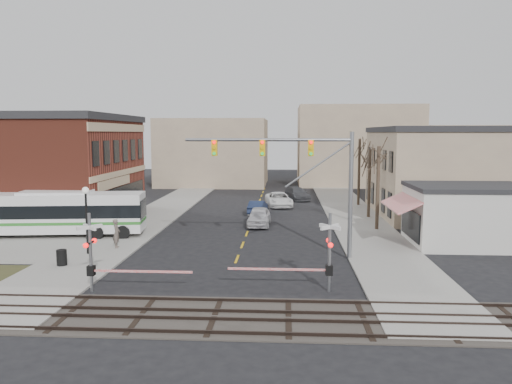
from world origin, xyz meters
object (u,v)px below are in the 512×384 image
(rr_crossing_west, at_px, (99,254))
(pedestrian_near, at_px, (117,233))
(traffic_signal_mast, at_px, (305,168))
(car_c, at_px, (279,200))
(car_d, at_px, (297,194))
(pedestrian_far, at_px, (101,222))
(street_lamp, at_px, (86,206))
(car_a, at_px, (259,217))
(rr_crossing_east, at_px, (321,253))
(trash_bin, at_px, (62,258))
(car_b, at_px, (258,207))
(transit_bus, at_px, (57,213))

(rr_crossing_west, distance_m, pedestrian_near, 9.45)
(traffic_signal_mast, relative_size, pedestrian_near, 5.30)
(traffic_signal_mast, height_order, rr_crossing_west, traffic_signal_mast)
(rr_crossing_west, relative_size, car_c, 1.03)
(car_c, relative_size, car_d, 1.09)
(rr_crossing_west, xyz_separation_m, pedestrian_far, (-5.02, 13.57, -0.92))
(street_lamp, height_order, pedestrian_far, street_lamp)
(pedestrian_near, distance_m, pedestrian_far, 5.22)
(traffic_signal_mast, bearing_deg, rr_crossing_west, -144.79)
(car_a, bearing_deg, car_d, 78.84)
(rr_crossing_east, bearing_deg, car_d, 90.63)
(rr_crossing_west, bearing_deg, pedestrian_near, 103.99)
(trash_bin, relative_size, car_b, 0.23)
(car_a, relative_size, car_d, 0.93)
(rr_crossing_east, distance_m, car_c, 29.20)
(rr_crossing_west, bearing_deg, transit_bus, 122.42)
(rr_crossing_east, xyz_separation_m, trash_bin, (-15.00, 3.65, -1.38))
(street_lamp, height_order, car_d, street_lamp)
(street_lamp, relative_size, car_a, 0.93)
(car_b, xyz_separation_m, pedestrian_far, (-11.52, -11.09, 0.37))
(trash_bin, distance_m, pedestrian_near, 5.03)
(car_c, bearing_deg, pedestrian_near, -126.27)
(transit_bus, xyz_separation_m, car_d, (18.81, 22.55, -1.16))
(traffic_signal_mast, distance_m, car_a, 12.64)
(rr_crossing_west, distance_m, street_lamp, 8.26)
(rr_crossing_east, xyz_separation_m, street_lamp, (-14.60, 6.55, 1.27))
(trash_bin, xyz_separation_m, car_b, (10.49, 20.22, 0.08))
(car_d, bearing_deg, car_c, -128.28)
(car_d, xyz_separation_m, pedestrian_far, (-15.65, -21.87, 0.32))
(traffic_signal_mast, relative_size, pedestrian_far, 5.66)
(car_a, bearing_deg, trash_bin, -127.05)
(car_a, bearing_deg, transit_bus, -158.86)
(street_lamp, relative_size, pedestrian_near, 2.22)
(car_a, bearing_deg, car_b, 95.34)
(traffic_signal_mast, distance_m, trash_bin, 15.59)
(pedestrian_near, relative_size, pedestrian_far, 1.07)
(car_d, height_order, pedestrian_near, pedestrian_near)
(street_lamp, bearing_deg, car_c, 61.75)
(car_c, height_order, pedestrian_far, pedestrian_far)
(trash_bin, distance_m, car_b, 22.78)
(car_d, bearing_deg, car_b, -128.48)
(traffic_signal_mast, relative_size, car_d, 2.09)
(trash_bin, bearing_deg, car_d, 64.75)
(rr_crossing_west, height_order, pedestrian_far, rr_crossing_west)
(car_b, bearing_deg, car_d, -105.06)
(rr_crossing_west, height_order, car_d, rr_crossing_west)
(trash_bin, bearing_deg, pedestrian_near, 69.89)
(transit_bus, distance_m, car_b, 18.86)
(car_d, distance_m, pedestrian_near, 29.31)
(transit_bus, bearing_deg, rr_crossing_east, -32.22)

